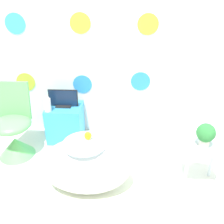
{
  "coord_description": "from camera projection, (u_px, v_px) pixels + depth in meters",
  "views": [
    {
      "loc": [
        0.55,
        -1.31,
        2.04
      ],
      "look_at": [
        0.43,
        0.94,
        0.84
      ],
      "focal_mm": 42.0,
      "sensor_mm": 36.0,
      "label": 1
    }
  ],
  "objects": [
    {
      "name": "chair",
      "position": [
        14.0,
        135.0,
        3.2
      ],
      "size": [
        0.46,
        0.46,
        0.91
      ],
      "color": "#66C166",
      "rests_on": "ground_plane"
    },
    {
      "name": "side_table",
      "position": [
        201.0,
        155.0,
        2.71
      ],
      "size": [
        0.38,
        0.28,
        0.49
      ],
      "color": "silver",
      "rests_on": "ground_plane"
    },
    {
      "name": "tv_cabinet",
      "position": [
        65.0,
        123.0,
        3.55
      ],
      "size": [
        0.46,
        0.41,
        0.49
      ],
      "color": "#389ED6",
      "rests_on": "ground_plane"
    },
    {
      "name": "rug",
      "position": [
        88.0,
        196.0,
        2.7
      ],
      "size": [
        1.27,
        0.99,
        0.01
      ],
      "color": "silver",
      "rests_on": "ground_plane"
    },
    {
      "name": "rubber_duck",
      "position": [
        88.0,
        135.0,
        2.56
      ],
      "size": [
        0.08,
        0.08,
        0.09
      ],
      "color": "yellow",
      "rests_on": "bathtub"
    },
    {
      "name": "tv",
      "position": [
        63.0,
        99.0,
        3.39
      ],
      "size": [
        0.38,
        0.12,
        0.24
      ],
      "color": "black",
      "rests_on": "tv_cabinet"
    },
    {
      "name": "wall_back_dotted",
      "position": [
        81.0,
        40.0,
        3.27
      ],
      "size": [
        4.32,
        0.05,
        2.6
      ],
      "color": "white",
      "rests_on": "ground_plane"
    },
    {
      "name": "bathtub",
      "position": [
        86.0,
        166.0,
        2.68
      ],
      "size": [
        0.92,
        0.53,
        0.59
      ],
      "color": "white",
      "rests_on": "ground_plane"
    },
    {
      "name": "vase",
      "position": [
        47.0,
        105.0,
        3.28
      ],
      "size": [
        0.09,
        0.09,
        0.2
      ],
      "color": "white",
      "rests_on": "tv_cabinet"
    },
    {
      "name": "potted_plant_left",
      "position": [
        206.0,
        134.0,
        2.59
      ],
      "size": [
        0.19,
        0.19,
        0.25
      ],
      "color": "beige",
      "rests_on": "side_table"
    }
  ]
}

